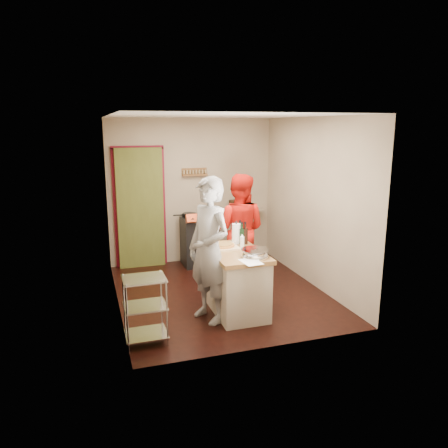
% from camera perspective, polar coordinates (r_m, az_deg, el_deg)
% --- Properties ---
extents(floor, '(3.50, 3.50, 0.00)m').
position_cam_1_polar(floor, '(6.67, -0.46, -8.95)').
color(floor, black).
rests_on(floor, ground).
extents(back_wall, '(3.00, 0.44, 2.60)m').
position_cam_1_polar(back_wall, '(7.91, -8.79, 2.88)').
color(back_wall, tan).
rests_on(back_wall, ground).
extents(left_wall, '(0.04, 3.50, 2.60)m').
position_cam_1_polar(left_wall, '(6.04, -14.19, 1.21)').
color(left_wall, tan).
rests_on(left_wall, ground).
extents(right_wall, '(0.04, 3.50, 2.60)m').
position_cam_1_polar(right_wall, '(6.90, 11.52, 2.75)').
color(right_wall, tan).
rests_on(right_wall, ground).
extents(ceiling, '(3.00, 3.50, 0.02)m').
position_cam_1_polar(ceiling, '(6.20, -0.50, 14.07)').
color(ceiling, white).
rests_on(ceiling, back_wall).
extents(stove, '(0.60, 0.63, 1.00)m').
position_cam_1_polar(stove, '(7.85, -3.23, -2.17)').
color(stove, black).
rests_on(stove, ground).
extents(wire_shelving, '(0.48, 0.40, 0.80)m').
position_cam_1_polar(wire_shelving, '(5.17, -10.26, -10.59)').
color(wire_shelving, silver).
rests_on(wire_shelving, ground).
extents(island, '(0.66, 1.23, 1.16)m').
position_cam_1_polar(island, '(5.90, 1.58, -7.23)').
color(island, '#B5AE9A').
rests_on(island, ground).
extents(person_stripe, '(0.68, 0.80, 1.86)m').
position_cam_1_polar(person_stripe, '(5.51, -1.96, -3.46)').
color(person_stripe, silver).
rests_on(person_stripe, ground).
extents(person_red, '(1.07, 1.01, 1.75)m').
position_cam_1_polar(person_red, '(6.82, 1.98, -0.75)').
color(person_red, red).
rests_on(person_red, ground).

